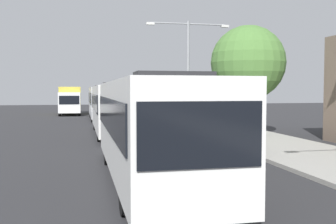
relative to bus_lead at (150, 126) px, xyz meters
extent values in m
cube|color=silver|center=(0.00, 0.02, 0.01)|extent=(2.50, 10.72, 2.70)
cube|color=black|center=(1.27, 0.02, 0.36)|extent=(0.04, 9.86, 1.00)
cube|color=black|center=(-1.27, 0.02, 0.36)|extent=(0.04, 9.86, 1.00)
cube|color=black|center=(0.00, -5.36, 0.31)|extent=(2.30, 0.04, 1.20)
cube|color=black|center=(1.28, 0.02, -0.79)|extent=(0.03, 10.18, 0.36)
cube|color=black|center=(0.00, -3.19, 1.44)|extent=(1.75, 0.90, 0.16)
cylinder|color=black|center=(1.10, -3.30, -1.19)|extent=(0.28, 1.00, 1.00)
cylinder|color=black|center=(-1.10, -3.30, -1.19)|extent=(0.28, 1.00, 1.00)
cylinder|color=black|center=(1.10, 2.97, -1.19)|extent=(0.28, 1.00, 1.00)
cylinder|color=black|center=(-1.10, 2.97, -1.19)|extent=(0.28, 1.00, 1.00)
cube|color=silver|center=(0.00, 13.26, 0.01)|extent=(2.50, 11.09, 2.70)
cube|color=black|center=(1.27, 13.26, 0.36)|extent=(0.04, 10.20, 1.00)
cube|color=black|center=(-1.27, 13.26, 0.36)|extent=(0.04, 10.20, 1.00)
cube|color=black|center=(0.00, 7.70, 0.31)|extent=(2.30, 0.04, 1.20)
cube|color=gold|center=(1.28, 13.26, -0.79)|extent=(0.03, 10.53, 0.36)
cube|color=black|center=(0.00, 9.93, 1.44)|extent=(1.75, 0.90, 0.16)
cylinder|color=black|center=(1.10, 9.82, -1.19)|extent=(0.28, 1.00, 1.00)
cylinder|color=black|center=(-1.10, 9.82, -1.19)|extent=(0.28, 1.00, 1.00)
cylinder|color=black|center=(1.10, 16.31, -1.19)|extent=(0.28, 1.00, 1.00)
cylinder|color=black|center=(-1.10, 16.31, -1.19)|extent=(0.28, 1.00, 1.00)
cube|color=silver|center=(0.00, 26.65, 0.01)|extent=(2.50, 10.94, 2.70)
cube|color=black|center=(1.27, 26.65, 0.36)|extent=(0.04, 10.06, 1.00)
cube|color=black|center=(-1.27, 26.65, 0.36)|extent=(0.04, 10.06, 1.00)
cube|color=black|center=(0.00, 21.16, 0.31)|extent=(2.30, 0.04, 1.20)
cube|color=navy|center=(1.28, 26.65, -0.79)|extent=(0.03, 10.39, 0.36)
cube|color=black|center=(0.00, 23.37, 1.44)|extent=(1.75, 0.90, 0.16)
cylinder|color=black|center=(1.10, 23.26, -1.19)|extent=(0.28, 1.00, 1.00)
cylinder|color=black|center=(-1.10, 23.26, -1.19)|extent=(0.28, 1.00, 1.00)
cylinder|color=black|center=(1.10, 29.66, -1.19)|extent=(0.28, 1.00, 1.00)
cylinder|color=black|center=(-1.10, 29.66, -1.19)|extent=(0.28, 1.00, 1.00)
cube|color=black|center=(3.70, 4.73, -0.99)|extent=(1.84, 4.51, 0.80)
cube|color=black|center=(3.70, 4.88, -0.19)|extent=(1.62, 2.62, 0.80)
cube|color=black|center=(3.70, 4.88, -0.19)|extent=(1.66, 2.71, 0.44)
sphere|color=#F9EFCC|center=(3.19, 2.46, -0.89)|extent=(0.18, 0.18, 0.18)
sphere|color=#F9EFCC|center=(4.20, 2.46, -0.89)|extent=(0.18, 0.18, 0.18)
cylinder|color=black|center=(2.88, 3.33, -1.34)|extent=(0.22, 0.70, 0.70)
cylinder|color=black|center=(4.52, 3.33, -1.34)|extent=(0.22, 0.70, 0.70)
cylinder|color=black|center=(2.88, 6.13, -1.34)|extent=(0.22, 0.70, 0.70)
cylinder|color=black|center=(4.52, 6.13, -1.34)|extent=(0.22, 0.70, 0.70)
cube|color=white|center=(-3.30, 32.07, -0.24)|extent=(2.30, 1.80, 2.20)
cube|color=gold|center=(-3.30, 35.61, 0.11)|extent=(2.35, 5.27, 2.70)
cube|color=black|center=(-3.30, 31.15, 0.06)|extent=(2.07, 0.04, 0.90)
cylinder|color=black|center=(-4.33, 32.07, -1.24)|extent=(0.26, 0.90, 0.90)
cylinder|color=black|center=(-2.27, 32.07, -1.24)|extent=(0.26, 0.90, 0.90)
cylinder|color=black|center=(-4.33, 36.65, -1.24)|extent=(0.26, 0.90, 0.90)
cylinder|color=black|center=(-2.27, 36.65, -1.24)|extent=(0.26, 0.90, 0.90)
cylinder|color=gray|center=(5.40, 15.56, 2.22)|extent=(0.20, 0.20, 7.52)
cylinder|color=gray|center=(4.03, 15.56, 5.78)|extent=(2.73, 0.10, 0.10)
cube|color=silver|center=(2.67, 15.56, 5.70)|extent=(0.56, 0.28, 0.16)
cylinder|color=gray|center=(6.76, 15.56, 5.78)|extent=(2.73, 0.10, 0.10)
cube|color=silver|center=(8.13, 15.56, 5.70)|extent=(0.56, 0.28, 0.16)
cylinder|color=#4C3823|center=(7.75, 10.51, -0.29)|extent=(0.32, 0.32, 2.50)
sphere|color=#4C7A38|center=(7.75, 10.51, 2.75)|extent=(4.47, 4.47, 4.47)
camera|label=1|loc=(-2.06, -12.12, 1.11)|focal=42.90mm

